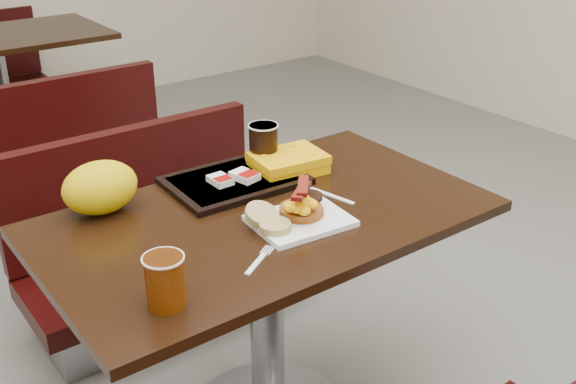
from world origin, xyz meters
TOP-DOWN VIEW (x-y plane):
  - table_near at (0.00, 0.00)m, footprint 1.20×0.70m
  - bench_near_n at (0.00, 0.70)m, footprint 1.00×0.46m
  - table_far at (0.00, 2.60)m, footprint 1.20×0.70m
  - bench_far_s at (0.00, 1.90)m, footprint 1.00×0.46m
  - platter at (0.04, -0.10)m, footprint 0.26×0.21m
  - pancake_stack at (0.06, -0.08)m, footprint 0.15×0.15m
  - sausage_patty at (0.10, -0.06)m, footprint 0.08×0.08m
  - scrambled_eggs at (0.04, -0.11)m, footprint 0.09×0.08m
  - bacon_strips at (0.05, -0.09)m, footprint 0.16×0.15m
  - muffin_bottom at (-0.05, -0.11)m, footprint 0.08×0.08m
  - muffin_top at (-0.05, -0.05)m, footprint 0.10×0.10m
  - coffee_cup_near at (-0.41, -0.22)m, footprint 0.10×0.10m
  - fork at (-0.17, -0.20)m, footprint 0.13×0.09m
  - knife at (0.21, -0.03)m, footprint 0.05×0.15m
  - condiment_syrup at (-0.02, -0.00)m, footprint 0.05×0.04m
  - tray at (0.04, 0.21)m, footprint 0.40×0.29m
  - hashbrown_sleeve_left at (-0.02, 0.21)m, footprint 0.06×0.07m
  - hashbrown_sleeve_right at (0.06, 0.19)m, footprint 0.07×0.09m
  - coffee_cup_far at (0.18, 0.26)m, footprint 0.11×0.11m
  - clamshell at (0.22, 0.19)m, footprint 0.23×0.18m
  - paper_bag at (-0.35, 0.27)m, footprint 0.21×0.15m

SIDE VIEW (x-z plane):
  - bench_near_n at x=0.00m, z-range 0.00..0.72m
  - bench_far_s at x=0.00m, z-range 0.00..0.72m
  - table_near at x=0.00m, z-range 0.00..0.75m
  - table_far at x=0.00m, z-range 0.00..0.75m
  - knife at x=0.21m, z-range 0.75..0.75m
  - fork at x=-0.17m, z-range 0.75..0.75m
  - condiment_syrup at x=-0.02m, z-range 0.75..0.76m
  - platter at x=0.04m, z-range 0.75..0.76m
  - tray at x=0.04m, z-range 0.75..0.77m
  - muffin_bottom at x=-0.05m, z-range 0.76..0.78m
  - pancake_stack at x=0.06m, z-range 0.76..0.79m
  - hashbrown_sleeve_left at x=-0.02m, z-range 0.77..0.79m
  - hashbrown_sleeve_right at x=0.06m, z-range 0.77..0.79m
  - clamshell at x=0.22m, z-range 0.75..0.81m
  - muffin_top at x=-0.05m, z-range 0.76..0.81m
  - sausage_patty at x=0.10m, z-range 0.79..0.80m
  - coffee_cup_near at x=-0.41m, z-range 0.75..0.87m
  - scrambled_eggs at x=0.04m, z-range 0.79..0.83m
  - paper_bag at x=-0.35m, z-range 0.75..0.89m
  - coffee_cup_far at x=0.18m, z-range 0.77..0.89m
  - bacon_strips at x=0.05m, z-range 0.84..0.85m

